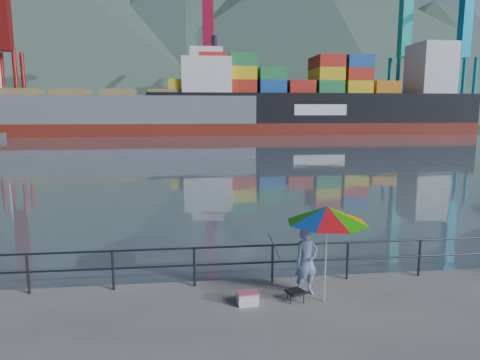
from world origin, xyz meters
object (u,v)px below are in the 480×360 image
Objects in this scene: beach_umbrella at (327,215)px; bulk_carrier at (132,112)px; fisherman at (306,261)px; container_ship at (321,103)px; cooler_bag at (248,299)px.

bulk_carrier is at bearing 100.65° from beach_umbrella.
beach_umbrella is (0.32, -0.47, 1.25)m from fisherman.
beach_umbrella reaches higher than fisherman.
beach_umbrella is 78.12m from container_ship.
bulk_carrier reaches higher than cooler_bag.
beach_umbrella is at bearing -107.01° from container_ship.
container_ship is at bearing 72.99° from beach_umbrella.
beach_umbrella is 2.65m from cooler_bag.
fisherman is 0.73× the size of beach_umbrella.
container_ship reaches higher than cooler_bag.
cooler_bag is 0.01× the size of bulk_carrier.
fisherman is 0.03× the size of container_ship.
container_ship is (22.83, 74.62, 3.72)m from beach_umbrella.
cooler_bag is 0.01× the size of container_ship.
beach_umbrella is at bearing -7.55° from cooler_bag.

